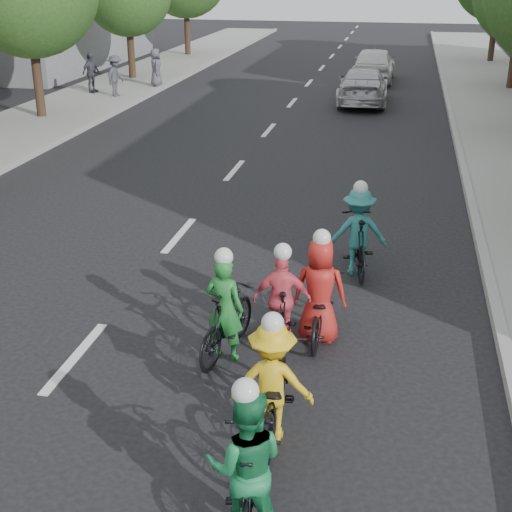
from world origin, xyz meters
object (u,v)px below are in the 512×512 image
(cyclist_3, at_px, (226,317))
(cyclist_5, at_px, (273,390))
(cyclist_1, at_px, (358,237))
(spectator_1, at_px, (91,73))
(follow_car_lead, at_px, (363,86))
(spectator_0, at_px, (116,76))
(cyclist_0, at_px, (247,474))
(follow_car_trail, at_px, (374,64))
(cyclist_4, at_px, (283,306))
(cyclist_2, at_px, (320,301))
(spectator_2, at_px, (156,67))

(cyclist_3, height_order, cyclist_5, cyclist_3)
(cyclist_1, relative_size, spectator_1, 1.17)
(follow_car_lead, xyz_separation_m, spectator_0, (-9.81, -1.18, 0.28))
(cyclist_0, relative_size, spectator_0, 1.13)
(cyclist_3, bearing_deg, follow_car_trail, -79.93)
(cyclist_3, distance_m, spectator_1, 21.97)
(cyclist_5, bearing_deg, follow_car_lead, -92.29)
(cyclist_0, xyz_separation_m, follow_car_lead, (-0.40, 23.18, 0.01))
(cyclist_0, relative_size, spectator_1, 1.14)
(cyclist_4, height_order, spectator_1, spectator_1)
(cyclist_2, distance_m, spectator_1, 21.94)
(cyclist_4, height_order, follow_car_trail, cyclist_4)
(cyclist_1, xyz_separation_m, spectator_0, (-10.81, 15.39, 0.28))
(follow_car_lead, bearing_deg, cyclist_0, 89.35)
(cyclist_0, bearing_deg, cyclist_1, -104.94)
(cyclist_4, height_order, cyclist_5, cyclist_5)
(cyclist_4, bearing_deg, spectator_0, -69.36)
(cyclist_4, height_order, follow_car_lead, cyclist_4)
(cyclist_1, relative_size, spectator_0, 1.17)
(cyclist_4, bearing_deg, follow_car_lead, -97.65)
(cyclist_0, relative_size, follow_car_lead, 0.39)
(cyclist_5, relative_size, spectator_0, 1.23)
(cyclist_0, bearing_deg, spectator_2, -78.87)
(cyclist_4, xyz_separation_m, spectator_1, (-11.22, 18.76, 0.37))
(follow_car_trail, relative_size, spectator_0, 2.85)
(follow_car_trail, distance_m, spectator_1, 12.84)
(cyclist_0, relative_size, cyclist_4, 1.14)
(cyclist_4, bearing_deg, cyclist_3, 28.38)
(follow_car_trail, bearing_deg, cyclist_2, 91.88)
(cyclist_1, bearing_deg, cyclist_4, 60.29)
(cyclist_0, distance_m, spectator_1, 25.35)
(cyclist_0, height_order, spectator_1, cyclist_0)
(spectator_2, bearing_deg, cyclist_4, 178.69)
(follow_car_lead, bearing_deg, cyclist_4, 88.66)
(cyclist_5, xyz_separation_m, spectator_1, (-11.49, 20.99, 0.34))
(cyclist_2, xyz_separation_m, spectator_2, (-9.66, 20.62, 0.33))
(follow_car_trail, bearing_deg, cyclist_0, 91.28)
(spectator_0, bearing_deg, cyclist_0, -148.15)
(cyclist_1, xyz_separation_m, follow_car_trail, (-0.87, 22.17, 0.11))
(cyclist_3, relative_size, spectator_2, 1.12)
(cyclist_4, xyz_separation_m, follow_car_trail, (0.03, 24.96, 0.20))
(cyclist_3, relative_size, cyclist_4, 1.11)
(cyclist_4, height_order, spectator_0, spectator_0)
(cyclist_0, xyz_separation_m, spectator_1, (-11.52, 22.57, 0.28))
(spectator_2, bearing_deg, spectator_1, 110.23)
(cyclist_3, bearing_deg, cyclist_0, 119.03)
(cyclist_0, distance_m, spectator_2, 26.42)
(cyclist_5, height_order, follow_car_trail, cyclist_5)
(cyclist_0, distance_m, follow_car_trail, 28.77)
(cyclist_5, height_order, spectator_2, spectator_2)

